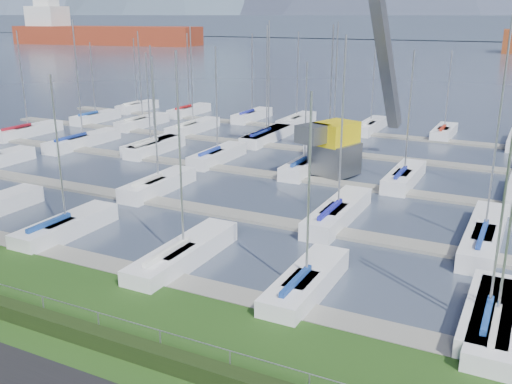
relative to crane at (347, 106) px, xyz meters
The scene contains 6 objects.
hedge 30.37m from the crane, 88.98° to the right, with size 80.00×0.70×0.70m, color black.
fence 29.84m from the crane, 88.97° to the right, with size 0.04×0.04×80.00m, color #9B9EA4.
docks 6.61m from the crane, 81.48° to the right, with size 90.00×41.60×0.25m.
crane is the anchor object (origin of this frame).
cargo_ship_west 228.59m from the crane, 136.49° to the left, with size 86.78×30.40×21.50m.
sailboat_fleet 0.83m from the crane, 98.17° to the right, with size 75.11×49.40×13.11m.
Camera 1 is at (13.64, -15.16, 12.49)m, focal length 40.00 mm.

